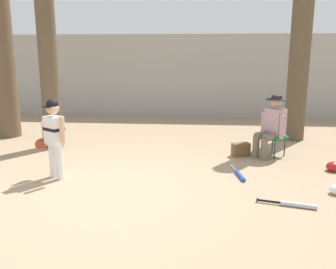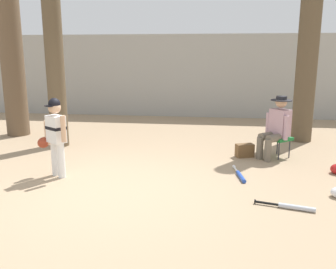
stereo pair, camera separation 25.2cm
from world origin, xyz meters
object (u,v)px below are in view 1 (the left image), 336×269
(tree_near_player, at_px, (45,9))
(tree_behind_spectator, at_px, (300,49))
(folding_stool, at_px, (274,138))
(bat_blue_youth, at_px, (239,174))
(batting_helmet_red, at_px, (334,167))
(handbag_beside_stool, at_px, (241,150))
(bat_aluminum_silver, at_px, (294,205))
(young_ballplayer, at_px, (53,134))
(seated_spectator, at_px, (272,125))
(tree_far_left, at_px, (1,43))

(tree_near_player, relative_size, tree_behind_spectator, 1.29)
(folding_stool, xyz_separation_m, bat_blue_youth, (-0.81, -1.32, -0.33))
(bat_blue_youth, relative_size, batting_helmet_red, 2.46)
(handbag_beside_stool, xyz_separation_m, bat_blue_youth, (-0.16, -1.24, -0.10))
(tree_near_player, xyz_separation_m, bat_aluminum_silver, (4.41, -2.82, -2.83))
(tree_behind_spectator, xyz_separation_m, handbag_beside_stool, (-1.41, -1.56, -1.96))
(folding_stool, bearing_deg, young_ballplayer, -156.63)
(seated_spectator, distance_m, tree_far_left, 6.39)
(bat_blue_youth, relative_size, bat_aluminum_silver, 1.01)
(batting_helmet_red, bearing_deg, bat_aluminum_silver, -124.14)
(tree_behind_spectator, height_order, batting_helmet_red, tree_behind_spectator)
(folding_stool, distance_m, bat_aluminum_silver, 2.53)
(bat_blue_youth, distance_m, bat_aluminum_silver, 1.32)
(young_ballplayer, distance_m, batting_helmet_red, 4.76)
(batting_helmet_red, bearing_deg, tree_near_player, 167.30)
(seated_spectator, bearing_deg, tree_near_player, 175.11)
(tree_near_player, distance_m, young_ballplayer, 3.01)
(folding_stool, height_order, batting_helmet_red, folding_stool)
(handbag_beside_stool, distance_m, batting_helmet_red, 1.72)
(seated_spectator, bearing_deg, bat_aluminum_silver, -93.36)
(young_ballplayer, xyz_separation_m, handbag_beside_stool, (3.16, 1.56, -0.61))
(tree_near_player, bearing_deg, seated_spectator, -4.89)
(tree_behind_spectator, distance_m, bat_blue_youth, 3.81)
(seated_spectator, bearing_deg, young_ballplayer, -157.02)
(tree_behind_spectator, xyz_separation_m, young_ballplayer, (-4.56, -3.13, -1.35))
(young_ballplayer, distance_m, folding_stool, 4.16)
(tree_far_left, relative_size, batting_helmet_red, 16.55)
(tree_far_left, height_order, bat_aluminum_silver, tree_far_left)
(batting_helmet_red, bearing_deg, folding_stool, 133.25)
(folding_stool, height_order, bat_blue_youth, folding_stool)
(tree_near_player, height_order, seated_spectator, tree_near_player)
(young_ballplayer, xyz_separation_m, bat_blue_youth, (2.99, 0.33, -0.71))
(folding_stool, height_order, bat_aluminum_silver, folding_stool)
(seated_spectator, xyz_separation_m, batting_helmet_red, (0.93, -0.85, -0.56))
(young_ballplayer, bearing_deg, batting_helmet_red, 8.95)
(young_ballplayer, height_order, bat_aluminum_silver, young_ballplayer)
(bat_blue_youth, bearing_deg, handbag_beside_stool, 82.52)
(tree_near_player, distance_m, batting_helmet_red, 6.28)
(folding_stool, height_order, handbag_beside_stool, folding_stool)
(tree_behind_spectator, relative_size, tree_far_left, 0.94)
(tree_near_player, height_order, folding_stool, tree_near_player)
(folding_stool, relative_size, handbag_beside_stool, 1.66)
(handbag_beside_stool, bearing_deg, young_ballplayer, -153.64)
(tree_behind_spectator, relative_size, bat_blue_youth, 6.31)
(bat_aluminum_silver, bearing_deg, folding_stool, 84.99)
(tree_near_player, bearing_deg, batting_helmet_red, -12.70)
(young_ballplayer, bearing_deg, bat_aluminum_silver, -13.34)
(handbag_beside_stool, bearing_deg, bat_aluminum_silver, -79.89)
(tree_behind_spectator, relative_size, handbag_beside_stool, 14.33)
(young_ballplayer, bearing_deg, folding_stool, 23.37)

